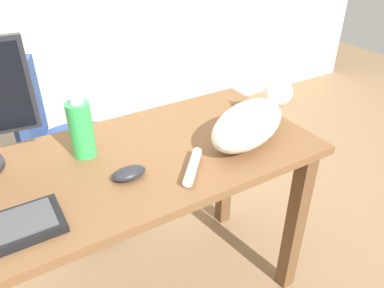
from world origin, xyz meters
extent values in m
cube|color=brown|center=(0.00, 0.00, 0.74)|extent=(1.43, 0.62, 0.03)
cube|color=brown|center=(0.66, -0.25, 0.36)|extent=(0.06, 0.06, 0.72)
cube|color=brown|center=(0.66, 0.25, 0.36)|extent=(0.06, 0.06, 0.72)
cylinder|color=black|center=(0.03, 0.64, 0.02)|extent=(0.48, 0.48, 0.04)
cylinder|color=black|center=(0.03, 0.64, 0.22)|extent=(0.06, 0.06, 0.44)
cylinder|color=navy|center=(0.03, 0.64, 0.47)|extent=(0.44, 0.44, 0.06)
cube|color=navy|center=(-0.15, 0.70, 0.70)|extent=(0.18, 0.35, 0.40)
ellipsoid|color=silver|center=(0.46, -0.12, 0.83)|extent=(0.40, 0.29, 0.15)
sphere|color=silver|center=(0.66, -0.05, 0.88)|extent=(0.11, 0.11, 0.11)
cone|color=silver|center=(0.65, -0.02, 0.93)|extent=(0.04, 0.04, 0.04)
cone|color=silver|center=(0.67, -0.08, 0.93)|extent=(0.04, 0.04, 0.04)
cylinder|color=silver|center=(0.20, -0.17, 0.77)|extent=(0.14, 0.16, 0.03)
ellipsoid|color=#232328|center=(0.02, -0.10, 0.77)|extent=(0.11, 0.06, 0.04)
cylinder|color=green|center=(-0.06, 0.10, 0.85)|extent=(0.08, 0.08, 0.19)
cylinder|color=silver|center=(-0.06, 0.10, 0.96)|extent=(0.04, 0.04, 0.02)
camera|label=1|loc=(-0.30, -1.01, 1.46)|focal=34.97mm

